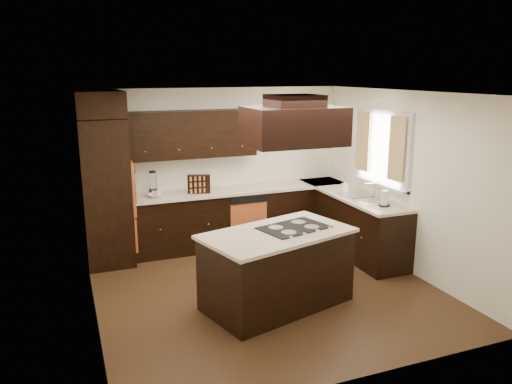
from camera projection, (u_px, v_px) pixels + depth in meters
floor at (266, 290)px, 6.47m from camera, size 4.20×4.20×0.02m
ceiling at (267, 92)px, 5.88m from camera, size 4.20×4.20×0.02m
wall_back at (216, 166)px, 8.08m from camera, size 4.20×0.02×2.50m
wall_front at (360, 251)px, 4.26m from camera, size 4.20×0.02×2.50m
wall_left at (87, 213)px, 5.43m from camera, size 0.02×4.20×2.50m
wall_right at (406, 182)px, 6.92m from camera, size 0.02×4.20×2.50m
oven_column at (106, 192)px, 7.13m from camera, size 0.65×0.75×2.12m
wall_oven_face at (131, 186)px, 7.24m from camera, size 0.05×0.62×0.78m
base_cabinets_back at (225, 219)px, 8.01m from camera, size 2.93×0.60×0.88m
base_cabinets_right at (350, 222)px, 7.82m from camera, size 0.60×2.40×0.88m
countertop_back at (225, 191)px, 7.88m from camera, size 2.93×0.63×0.04m
countertop_right at (350, 194)px, 7.70m from camera, size 0.63×2.40×0.04m
upper_cabinets at (192, 134)px, 7.64m from camera, size 2.00×0.34×0.72m
dishwasher_front at (249, 225)px, 7.85m from camera, size 0.60×0.05×0.72m
window_frame at (382, 148)px, 7.31m from camera, size 0.06×1.32×1.12m
window_pane at (384, 148)px, 7.32m from camera, size 0.00×1.20×1.00m
curtain_left at (397, 149)px, 6.90m from camera, size 0.02×0.34×0.90m
curtain_right at (363, 141)px, 7.66m from camera, size 0.02×0.34×0.90m
sink_rim at (364, 198)px, 7.39m from camera, size 0.52×0.84×0.01m
island at (277, 270)px, 5.94m from camera, size 1.86×1.33×0.88m
island_top at (277, 234)px, 5.83m from camera, size 1.94×1.41×0.04m
cooktop at (294, 227)px, 5.97m from camera, size 0.91×0.72×0.01m
range_hood at (294, 126)px, 5.50m from camera, size 1.05×0.72×0.42m
hood_duct at (294, 101)px, 5.43m from camera, size 0.55×0.50×0.13m
blender_base at (153, 193)px, 7.49m from camera, size 0.15×0.15×0.10m
blender_pitcher at (153, 181)px, 7.45m from camera, size 0.13×0.13×0.26m
spice_rack at (199, 184)px, 7.65m from camera, size 0.36×0.18×0.29m
mixing_bowl at (156, 195)px, 7.43m from camera, size 0.29×0.29×0.06m
soap_bottle at (345, 186)px, 7.74m from camera, size 0.11×0.11×0.19m
paper_towel at (385, 198)px, 6.91m from camera, size 0.14×0.14×0.22m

